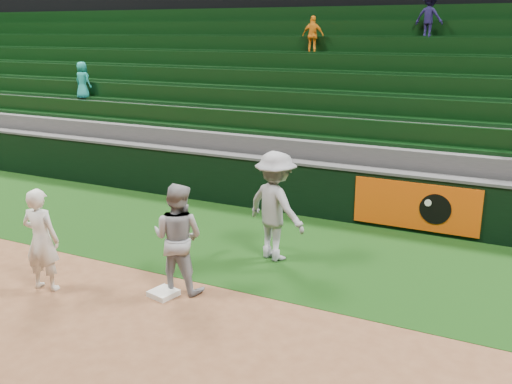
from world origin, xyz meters
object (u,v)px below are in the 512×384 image
first_baseman (41,240)px  base_coach (276,206)px  baserunner (178,238)px  first_base (163,293)px

first_baseman → base_coach: 4.06m
first_baseman → baserunner: 2.23m
first_baseman → baserunner: (2.01, 0.96, 0.04)m
first_base → base_coach: (0.97, 2.23, 0.98)m
first_base → base_coach: 2.62m
first_baseman → baserunner: baserunner is taller
first_baseman → base_coach: (2.87, 2.87, 0.16)m
baserunner → base_coach: base_coach is taller
first_base → baserunner: size_ratio=0.22×
first_base → baserunner: baserunner is taller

